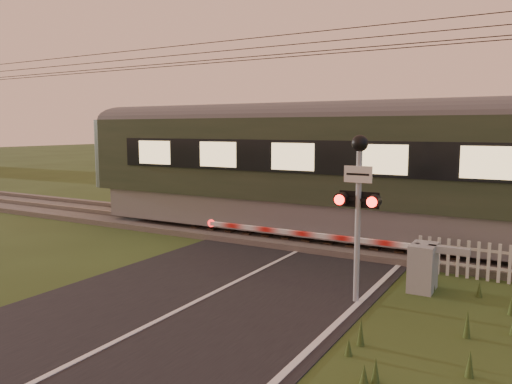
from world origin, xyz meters
The scene contains 7 objects.
ground centered at (0.00, 0.00, 0.00)m, with size 160.00×160.00×0.00m, color #2C3C17.
road centered at (0.02, -0.23, 0.01)m, with size 6.00×140.00×0.03m.
track_bed centered at (0.00, 6.50, 0.07)m, with size 140.00×3.40×0.39m.
overhead_wires centered at (0.00, 6.50, 5.72)m, with size 120.00×0.62×0.62m.
boom_gate centered at (3.32, 3.24, 0.55)m, with size 6.30×0.76×1.01m.
crossing_signal centered at (2.66, 1.87, 2.21)m, with size 0.82×0.35×3.22m.
picket_fence centered at (4.64, 4.60, 0.43)m, with size 2.94×0.07×0.86m.
Camera 1 is at (5.62, -7.17, 3.33)m, focal length 35.00 mm.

